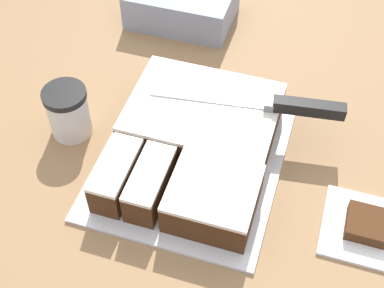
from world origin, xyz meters
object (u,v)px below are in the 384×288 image
at_px(knife, 288,106).
at_px(storage_box, 182,4).
at_px(cake, 194,143).
at_px(coffee_cup, 68,112).
at_px(cake_board, 192,157).
at_px(brownie, 367,224).

distance_m(knife, storage_box, 0.39).
relative_size(cake, coffee_cup, 3.33).
relative_size(cake_board, brownie, 5.91).
xyz_separation_m(cake, coffee_cup, (-0.22, -0.01, 0.01)).
height_order(cake, brownie, cake).
bearing_deg(knife, cake, 26.49).
bearing_deg(coffee_cup, cake, 1.51).
height_order(brownie, storage_box, storage_box).
relative_size(brownie, storage_box, 0.28).
bearing_deg(knife, coffee_cup, 7.63).
xyz_separation_m(coffee_cup, storage_box, (0.08, 0.37, -0.01)).
distance_m(cake_board, cake, 0.03).
bearing_deg(coffee_cup, cake_board, 0.63).
xyz_separation_m(cake_board, brownie, (0.29, -0.06, 0.01)).
bearing_deg(cake, storage_box, 111.09).
bearing_deg(brownie, cake, 168.53).
bearing_deg(storage_box, knife, -44.67).
bearing_deg(knife, storage_box, -52.05).
xyz_separation_m(brownie, storage_box, (-0.43, 0.42, 0.02)).
height_order(cake_board, brownie, brownie).
bearing_deg(knife, brownie, 129.03).
bearing_deg(brownie, storage_box, 135.72).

